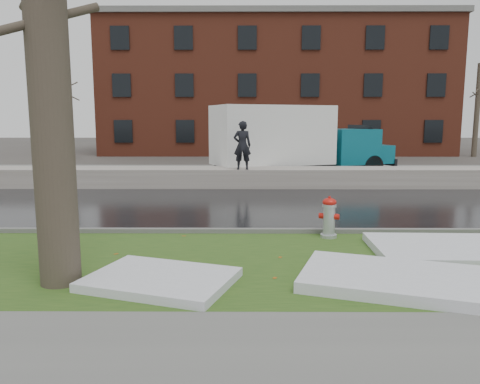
{
  "coord_description": "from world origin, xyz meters",
  "views": [
    {
      "loc": [
        -0.5,
        -9.47,
        2.61
      ],
      "look_at": [
        -0.56,
        0.93,
        1.0
      ],
      "focal_mm": 35.0,
      "sensor_mm": 36.0,
      "label": 1
    }
  ],
  "objects_px": {
    "tree": "(46,26)",
    "worker": "(242,145)",
    "box_truck": "(293,141)",
    "fire_hydrant": "(329,215)"
  },
  "relations": [
    {
      "from": "tree",
      "to": "box_truck",
      "type": "xyz_separation_m",
      "value": [
        5.13,
        13.6,
        -2.27
      ]
    },
    {
      "from": "fire_hydrant",
      "to": "worker",
      "type": "distance_m",
      "value": 7.82
    },
    {
      "from": "tree",
      "to": "worker",
      "type": "bearing_deg",
      "value": 74.59
    },
    {
      "from": "fire_hydrant",
      "to": "worker",
      "type": "relative_size",
      "value": 0.5
    },
    {
      "from": "box_truck",
      "to": "tree",
      "type": "bearing_deg",
      "value": -132.57
    },
    {
      "from": "fire_hydrant",
      "to": "box_truck",
      "type": "relative_size",
      "value": 0.1
    },
    {
      "from": "box_truck",
      "to": "worker",
      "type": "relative_size",
      "value": 5.24
    },
    {
      "from": "fire_hydrant",
      "to": "tree",
      "type": "bearing_deg",
      "value": -128.92
    },
    {
      "from": "fire_hydrant",
      "to": "worker",
      "type": "xyz_separation_m",
      "value": [
        -1.92,
        7.49,
        1.13
      ]
    },
    {
      "from": "tree",
      "to": "box_truck",
      "type": "bearing_deg",
      "value": 69.34
    }
  ]
}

